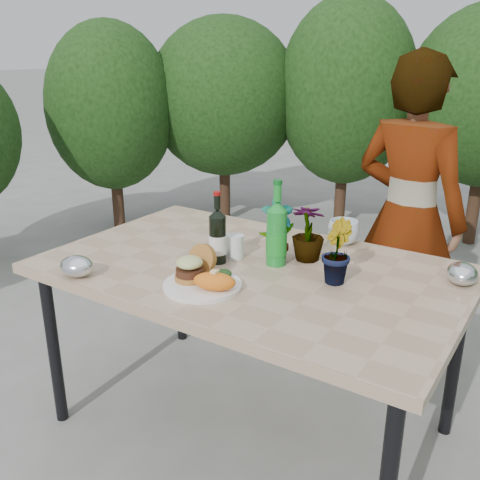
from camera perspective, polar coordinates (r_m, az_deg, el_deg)
The scene contains 18 objects.
ground at distance 2.47m, azimuth 1.08°, elevation -19.07°, with size 80.00×80.00×0.00m, color slate.
patio_table at distance 2.11m, azimuth 1.20°, elevation -4.20°, with size 1.60×1.00×0.75m.
shrub_hedge at distance 3.42m, azimuth 19.73°, elevation 11.27°, with size 6.80×5.03×2.05m.
dinner_plate at distance 1.90m, azimuth -4.03°, elevation -4.83°, with size 0.28×0.28×0.01m, color white.
burger_stack at distance 1.93m, azimuth -5.03°, elevation -2.82°, with size 0.11×0.16×0.11m.
sweet_potato at distance 1.83m, azimuth -2.73°, elevation -4.44°, with size 0.15×0.08×0.06m, color orange.
grilled_veg at distance 1.95m, azimuth -1.99°, elevation -3.47°, with size 0.08×0.05×0.03m.
wine_bottle at distance 2.08m, azimuth -2.40°, elevation 0.33°, with size 0.07×0.07×0.29m.
sparkling_water at distance 2.06m, azimuth 3.92°, elevation 0.62°, with size 0.08×0.08×0.34m.
plastic_cup at distance 2.15m, azimuth -0.55°, elevation -0.69°, with size 0.07×0.07×0.10m, color white.
seedling_left at distance 2.08m, azimuth 4.09°, elevation 0.96°, with size 0.14×0.09×0.26m, color #22591E.
seedling_mid at distance 1.93m, azimuth 10.18°, elevation -1.21°, with size 0.13×0.10×0.23m, color #27531C.
seedling_right at distance 2.12m, azimuth 7.28°, elevation 0.82°, with size 0.13×0.13×0.23m, color #296021.
blue_bowl at distance 2.34m, azimuth 10.97°, elevation 0.82°, with size 0.13×0.13×0.10m, color silver.
foil_packet_left at distance 2.07m, azimuth -17.03°, elevation -2.69°, with size 0.13×0.11×0.08m, color silver.
foil_packet_right at distance 2.07m, azimuth 22.60°, elevation -3.33°, with size 0.13×0.11×0.08m, color silver.
person at distance 2.70m, azimuth 17.47°, elevation 2.21°, with size 0.57×0.37×1.55m, color #9B5F4D.
terracotta_pot at distance 4.78m, azimuth -5.00°, elevation 1.59°, with size 0.17×0.17×0.14m.
Camera 1 is at (1.02, -1.64, 1.54)m, focal length 40.00 mm.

